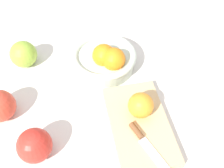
# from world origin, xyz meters

# --- Properties ---
(ground_plane) EXTENTS (2.40, 2.40, 0.00)m
(ground_plane) POSITION_xyz_m (0.00, 0.00, 0.00)
(ground_plane) COLOR silver
(bowl) EXTENTS (0.19, 0.19, 0.09)m
(bowl) POSITION_xyz_m (-0.14, 0.09, 0.04)
(bowl) COLOR beige
(bowl) RESTS_ON ground_plane
(cutting_board) EXTENTS (0.27, 0.19, 0.02)m
(cutting_board) POSITION_xyz_m (0.09, 0.09, 0.01)
(cutting_board) COLOR #DBB77F
(cutting_board) RESTS_ON ground_plane
(orange_on_board) EXTENTS (0.06, 0.06, 0.06)m
(orange_on_board) POSITION_xyz_m (0.06, 0.10, 0.06)
(orange_on_board) COLOR orange
(orange_on_board) RESTS_ON cutting_board
(knife) EXTENTS (0.16, 0.04, 0.01)m
(knife) POSITION_xyz_m (0.14, 0.07, 0.03)
(knife) COLOR silver
(knife) RESTS_ON cutting_board
(apple_front_left) EXTENTS (0.08, 0.08, 0.08)m
(apple_front_left) POSITION_xyz_m (-0.25, -0.13, 0.04)
(apple_front_left) COLOR #8EB738
(apple_front_left) RESTS_ON ground_plane
(apple_front_right) EXTENTS (0.08, 0.08, 0.08)m
(apple_front_right) POSITION_xyz_m (0.06, -0.16, 0.04)
(apple_front_right) COLOR red
(apple_front_right) RESTS_ON ground_plane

